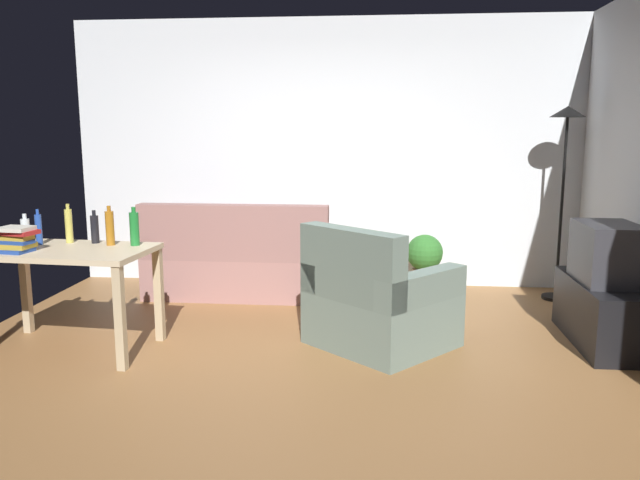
{
  "coord_description": "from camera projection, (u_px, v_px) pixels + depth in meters",
  "views": [
    {
      "loc": [
        0.57,
        -4.34,
        1.61
      ],
      "look_at": [
        0.1,
        0.5,
        0.75
      ],
      "focal_mm": 35.5,
      "sensor_mm": 36.0,
      "label": 1
    }
  ],
  "objects": [
    {
      "name": "tv",
      "position": [
        608.0,
        253.0,
        4.68
      ],
      "size": [
        0.41,
        0.6,
        0.44
      ],
      "rotation": [
        0.0,
        0.0,
        1.57
      ],
      "color": "#2D2D33",
      "rests_on": "tv_stand"
    },
    {
      "name": "desk",
      "position": [
        66.0,
        263.0,
        4.56
      ],
      "size": [
        1.25,
        0.79,
        0.76
      ],
      "rotation": [
        0.0,
        0.0,
        -0.07
      ],
      "color": "#C6B28E",
      "rests_on": "ground_plane"
    },
    {
      "name": "book_stack",
      "position": [
        16.0,
        239.0,
        4.4
      ],
      "size": [
        0.28,
        0.23,
        0.18
      ],
      "color": "navy",
      "rests_on": "desk"
    },
    {
      "name": "couch",
      "position": [
        240.0,
        264.0,
        6.17
      ],
      "size": [
        1.77,
        0.84,
        0.92
      ],
      "rotation": [
        0.0,
        0.0,
        3.14
      ],
      "color": "#996B66",
      "rests_on": "ground_plane"
    },
    {
      "name": "tv_stand",
      "position": [
        603.0,
        313.0,
        4.76
      ],
      "size": [
        0.44,
        1.1,
        0.48
      ],
      "rotation": [
        0.0,
        0.0,
        1.57
      ],
      "color": "black",
      "rests_on": "ground_plane"
    },
    {
      "name": "bottle_squat",
      "position": [
        69.0,
        225.0,
        4.75
      ],
      "size": [
        0.05,
        0.05,
        0.29
      ],
      "color": "#BCB24C",
      "rests_on": "desk"
    },
    {
      "name": "bottle_dark",
      "position": [
        95.0,
        229.0,
        4.74
      ],
      "size": [
        0.06,
        0.06,
        0.25
      ],
      "color": "black",
      "rests_on": "desk"
    },
    {
      "name": "wall_rear",
      "position": [
        326.0,
        154.0,
        6.51
      ],
      "size": [
        5.2,
        0.1,
        2.7
      ],
      "primitive_type": "cube",
      "color": "silver",
      "rests_on": "ground_plane"
    },
    {
      "name": "ground_plane",
      "position": [
        300.0,
        355.0,
        4.59
      ],
      "size": [
        5.2,
        4.4,
        0.02
      ],
      "primitive_type": "cube",
      "color": "olive"
    },
    {
      "name": "bottle_blue",
      "position": [
        39.0,
        229.0,
        4.67
      ],
      "size": [
        0.05,
        0.05,
        0.26
      ],
      "color": "#2347A3",
      "rests_on": "desk"
    },
    {
      "name": "bottle_clear",
      "position": [
        25.0,
        230.0,
        4.81
      ],
      "size": [
        0.06,
        0.06,
        0.21
      ],
      "color": "silver",
      "rests_on": "desk"
    },
    {
      "name": "bottle_amber",
      "position": [
        110.0,
        228.0,
        4.64
      ],
      "size": [
        0.06,
        0.06,
        0.29
      ],
      "color": "#9E6019",
      "rests_on": "desk"
    },
    {
      "name": "armchair",
      "position": [
        377.0,
        304.0,
        4.69
      ],
      "size": [
        1.23,
        1.23,
        0.92
      ],
      "rotation": [
        0.0,
        0.0,
        2.42
      ],
      "color": "slate",
      "rests_on": "ground_plane"
    },
    {
      "name": "potted_plant",
      "position": [
        425.0,
        259.0,
        6.3
      ],
      "size": [
        0.36,
        0.36,
        0.57
      ],
      "color": "brown",
      "rests_on": "ground_plane"
    },
    {
      "name": "torchiere_lamp",
      "position": [
        565.0,
        150.0,
        5.81
      ],
      "size": [
        0.32,
        0.32,
        1.81
      ],
      "color": "black",
      "rests_on": "ground_plane"
    },
    {
      "name": "bottle_green",
      "position": [
        134.0,
        228.0,
        4.64
      ],
      "size": [
        0.07,
        0.07,
        0.29
      ],
      "color": "#1E722D",
      "rests_on": "desk"
    }
  ]
}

